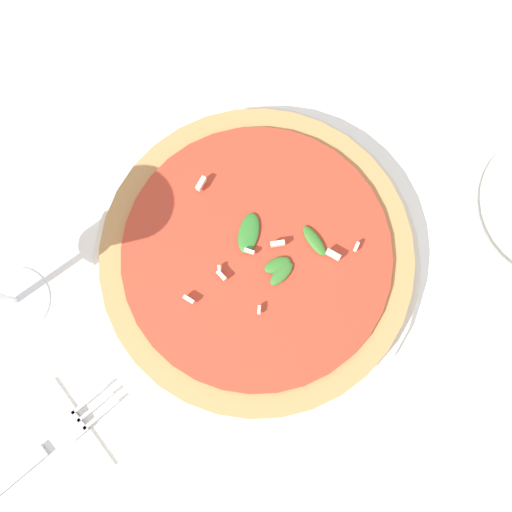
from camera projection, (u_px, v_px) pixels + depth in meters
ground_plane at (229, 298)px, 0.58m from camera, size 6.00×6.00×0.00m
pizza_arugula_main at (256, 259)px, 0.57m from camera, size 0.32×0.32×0.05m
napkin at (15, 474)px, 0.55m from camera, size 0.18×0.14×0.01m
fork at (20, 470)px, 0.55m from camera, size 0.20×0.09×0.00m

